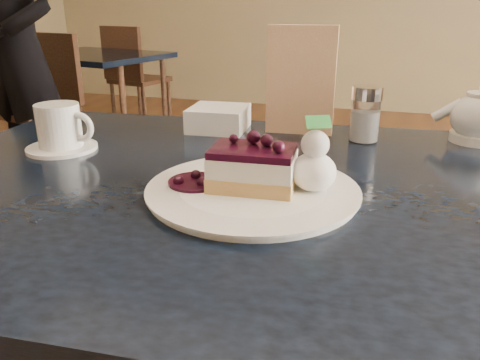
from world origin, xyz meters
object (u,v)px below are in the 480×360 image
(cheesecake_slice, at_px, (253,168))
(bg_table_far_left, at_px, (102,140))
(coffee_set, at_px, (61,130))
(dessert_plate, at_px, (253,191))
(patron, at_px, (19,51))
(main_table, at_px, (258,228))

(cheesecake_slice, height_order, bg_table_far_left, cheesecake_slice)
(coffee_set, bearing_deg, bg_table_far_left, 122.47)
(dessert_plate, relative_size, coffee_set, 2.16)
(bg_table_far_left, xyz_separation_m, patron, (0.07, -0.86, 0.79))
(cheesecake_slice, xyz_separation_m, coffee_set, (-0.45, 0.12, -0.00))
(bg_table_far_left, distance_m, patron, 1.17)
(main_table, bearing_deg, bg_table_far_left, 124.46)
(patron, bearing_deg, bg_table_far_left, 107.56)
(bg_table_far_left, bearing_deg, cheesecake_slice, -39.68)
(coffee_set, bearing_deg, main_table, -8.34)
(dessert_plate, relative_size, bg_table_far_left, 0.18)
(coffee_set, distance_m, bg_table_far_left, 3.01)
(coffee_set, bearing_deg, dessert_plate, -15.08)
(main_table, bearing_deg, patron, 135.29)
(bg_table_far_left, bearing_deg, coffee_set, -45.22)
(coffee_set, height_order, bg_table_far_left, coffee_set)
(cheesecake_slice, height_order, coffee_set, coffee_set)
(main_table, bearing_deg, coffee_set, 167.54)
(main_table, height_order, dessert_plate, dessert_plate)
(main_table, height_order, coffee_set, coffee_set)
(dessert_plate, height_order, bg_table_far_left, dessert_plate)
(dessert_plate, distance_m, cheesecake_slice, 0.04)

